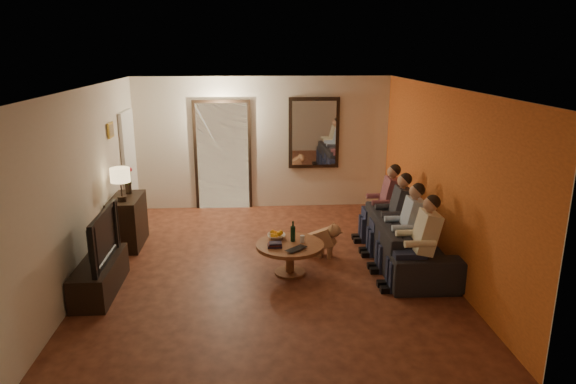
{
  "coord_description": "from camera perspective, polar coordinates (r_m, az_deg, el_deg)",
  "views": [
    {
      "loc": [
        -0.22,
        -7.02,
        3.11
      ],
      "look_at": [
        0.3,
        0.3,
        1.05
      ],
      "focal_mm": 32.0,
      "sensor_mm": 36.0,
      "label": 1
    }
  ],
  "objects": [
    {
      "name": "bowl",
      "position": [
        7.45,
        -1.29,
        -4.96
      ],
      "size": [
        0.26,
        0.26,
        0.06
      ],
      "primitive_type": "imported",
      "color": "white",
      "rests_on": "coffee_table"
    },
    {
      "name": "person_d",
      "position": [
        8.61,
        10.81,
        -1.55
      ],
      "size": [
        0.6,
        0.4,
        1.2
      ],
      "primitive_type": null,
      "color": "tan",
      "rests_on": "sofa"
    },
    {
      "name": "sofa",
      "position": [
        7.9,
        13.05,
        -5.21
      ],
      "size": [
        2.4,
        1.0,
        0.69
      ],
      "primitive_type": "imported",
      "rotation": [
        0.0,
        0.0,
        1.54
      ],
      "color": "black",
      "rests_on": "floor"
    },
    {
      "name": "table_lamp",
      "position": [
        8.31,
        -18.07,
        0.81
      ],
      "size": [
        0.3,
        0.3,
        0.54
      ],
      "primitive_type": null,
      "color": "beige",
      "rests_on": "dresser"
    },
    {
      "name": "laptop",
      "position": [
        7.01,
        1.21,
        -6.49
      ],
      "size": [
        0.39,
        0.38,
        0.03
      ],
      "primitive_type": "imported",
      "rotation": [
        0.0,
        0.0,
        0.75
      ],
      "color": "black",
      "rests_on": "coffee_table"
    },
    {
      "name": "right_wall",
      "position": [
        7.74,
        16.65,
        1.49
      ],
      "size": [
        0.02,
        6.0,
        2.6
      ],
      "primitive_type": "cube",
      "color": "beige",
      "rests_on": "floor"
    },
    {
      "name": "front_wall",
      "position": [
        4.41,
        -0.89,
        -8.53
      ],
      "size": [
        5.0,
        0.02,
        2.6
      ],
      "primitive_type": "cube",
      "color": "beige",
      "rests_on": "floor"
    },
    {
      "name": "dresser",
      "position": [
        8.7,
        -17.36,
        -3.14
      ],
      "size": [
        0.45,
        0.92,
        0.82
      ],
      "primitive_type": "cube",
      "color": "black",
      "rests_on": "floor"
    },
    {
      "name": "wine_glass",
      "position": [
        7.31,
        1.6,
        -5.23
      ],
      "size": [
        0.06,
        0.06,
        0.1
      ],
      "primitive_type": "cylinder",
      "color": "silver",
      "rests_on": "coffee_table"
    },
    {
      "name": "floor",
      "position": [
        7.68,
        -2.1,
        -8.22
      ],
      "size": [
        5.0,
        6.0,
        0.01
      ],
      "primitive_type": "cube",
      "color": "#461D12",
      "rests_on": "ground"
    },
    {
      "name": "tv",
      "position": [
        7.06,
        -20.59,
        -4.7
      ],
      "size": [
        1.17,
        0.15,
        0.67
      ],
      "primitive_type": "imported",
      "rotation": [
        0.0,
        0.0,
        1.57
      ],
      "color": "black",
      "rests_on": "tv_stand"
    },
    {
      "name": "flower_vase",
      "position": [
        8.74,
        -17.38,
        1.23
      ],
      "size": [
        0.14,
        0.14,
        0.44
      ],
      "primitive_type": null,
      "color": "red",
      "rests_on": "dresser"
    },
    {
      "name": "wine_bottle",
      "position": [
        7.31,
        0.55,
        -4.35
      ],
      "size": [
        0.07,
        0.07,
        0.31
      ],
      "primitive_type": null,
      "color": "black",
      "rests_on": "coffee_table"
    },
    {
      "name": "person_b",
      "position": [
        7.52,
        13.1,
        -4.24
      ],
      "size": [
        0.6,
        0.4,
        1.2
      ],
      "primitive_type": null,
      "color": "tan",
      "rests_on": "sofa"
    },
    {
      "name": "framed_art",
      "position": [
        8.71,
        -19.12,
        6.51
      ],
      "size": [
        0.03,
        0.28,
        0.24
      ],
      "primitive_type": "cube",
      "color": "#B28C33",
      "rests_on": "left_wall"
    },
    {
      "name": "kitchen_doorway",
      "position": [
        10.22,
        -7.24,
        3.93
      ],
      "size": [
        1.0,
        0.06,
        2.1
      ],
      "primitive_type": "cube",
      "color": "#FFE0A5",
      "rests_on": "floor"
    },
    {
      "name": "fridge_glimpse",
      "position": [
        10.25,
        -5.81,
        3.15
      ],
      "size": [
        0.45,
        0.03,
        1.7
      ],
      "primitive_type": "cube",
      "color": "silver",
      "rests_on": "floor"
    },
    {
      "name": "dog",
      "position": [
        7.94,
        3.57,
        -5.22
      ],
      "size": [
        0.61,
        0.43,
        0.56
      ],
      "primitive_type": null,
      "rotation": [
        0.0,
        0.0,
        -0.37
      ],
      "color": "#AD7E50",
      "rests_on": "floor"
    },
    {
      "name": "book_stack",
      "position": [
        7.15,
        -1.49,
        -5.85
      ],
      "size": [
        0.2,
        0.15,
        0.07
      ],
      "primitive_type": null,
      "color": "black",
      "rests_on": "coffee_table"
    },
    {
      "name": "person_a",
      "position": [
        6.98,
        14.51,
        -5.9
      ],
      "size": [
        0.6,
        0.4,
        1.2
      ],
      "primitive_type": null,
      "color": "tan",
      "rests_on": "sofa"
    },
    {
      "name": "orange_accent",
      "position": [
        7.73,
        16.58,
        1.49
      ],
      "size": [
        0.01,
        6.0,
        2.6
      ],
      "primitive_type": "cube",
      "color": "#C15721",
      "rests_on": "right_wall"
    },
    {
      "name": "person_c",
      "position": [
        8.06,
        11.87,
        -2.8
      ],
      "size": [
        0.6,
        0.4,
        1.2
      ],
      "primitive_type": null,
      "color": "tan",
      "rests_on": "sofa"
    },
    {
      "name": "ceiling",
      "position": [
        7.04,
        -2.31,
        11.52
      ],
      "size": [
        5.0,
        6.0,
        0.01
      ],
      "primitive_type": "cube",
      "color": "white",
      "rests_on": "back_wall"
    },
    {
      "name": "coffee_table",
      "position": [
        7.35,
        0.22,
        -7.41
      ],
      "size": [
        1.15,
        1.15,
        0.45
      ],
      "primitive_type": "cylinder",
      "rotation": [
        0.0,
        0.0,
        0.22
      ],
      "color": "brown",
      "rests_on": "floor"
    },
    {
      "name": "mirror_glass",
      "position": [
        10.15,
        2.92,
        6.54
      ],
      "size": [
        0.86,
        0.02,
        1.26
      ],
      "primitive_type": "cube",
      "color": "white",
      "rests_on": "back_wall"
    },
    {
      "name": "mirror_frame",
      "position": [
        10.18,
        2.9,
        6.56
      ],
      "size": [
        1.0,
        0.05,
        1.4
      ],
      "primitive_type": "cube",
      "color": "black",
      "rests_on": "back_wall"
    },
    {
      "name": "tv_stand",
      "position": [
        7.27,
        -20.17,
        -8.8
      ],
      "size": [
        0.45,
        1.3,
        0.43
      ],
      "primitive_type": "cube",
      "color": "black",
      "rests_on": "floor"
    },
    {
      "name": "art_canvas",
      "position": [
        8.7,
        -19.02,
        6.51
      ],
      "size": [
        0.01,
        0.22,
        0.18
      ],
      "primitive_type": "cube",
      "color": "brown",
      "rests_on": "left_wall"
    },
    {
      "name": "oranges",
      "position": [
        7.43,
        -1.3,
        -4.47
      ],
      "size": [
        0.2,
        0.2,
        0.08
      ],
      "primitive_type": null,
      "color": "#FFA115",
      "rests_on": "bowl"
    },
    {
      "name": "white_door",
      "position": [
        9.81,
        -17.18,
        2.67
      ],
      "size": [
        0.06,
        0.85,
        2.04
      ],
      "primitive_type": "cube",
      "color": "white",
      "rests_on": "floor"
    },
    {
      "name": "door_trim",
      "position": [
        10.21,
        -7.25,
        3.92
      ],
      "size": [
        1.12,
        0.04,
        2.22
      ],
      "primitive_type": "cube",
      "color": "black",
      "rests_on": "floor"
    },
    {
      "name": "back_wall",
      "position": [
        10.18,
        -2.77,
        5.43
      ],
      "size": [
        5.0,
        0.02,
        2.6
      ],
      "primitive_type": "cube",
      "color": "beige",
      "rests_on": "floor"
    },
    {
      "name": "left_wall",
      "position": [
        7.6,
        -21.41,
        0.81
      ],
      "size": [
        0.02,
        6.0,
        2.6
      ],
      "primitive_type": "cube",
      "color": "beige",
      "rests_on": "floor"
    }
  ]
}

